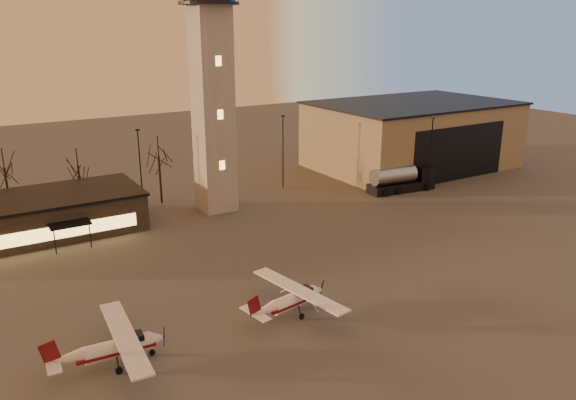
{
  "coord_description": "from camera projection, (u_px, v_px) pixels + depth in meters",
  "views": [
    {
      "loc": [
        -27.05,
        -31.04,
        21.88
      ],
      "look_at": [
        -0.06,
        13.0,
        5.7
      ],
      "focal_mm": 35.0,
      "sensor_mm": 36.0,
      "label": 1
    }
  ],
  "objects": [
    {
      "name": "ground",
      "position": [
        373.0,
        308.0,
        45.29
      ],
      "size": [
        220.0,
        220.0,
        0.0
      ],
      "primitive_type": "plane",
      "color": "#413E3C",
      "rests_on": "ground"
    },
    {
      "name": "light_poles",
      "position": [
        216.0,
        164.0,
        69.14
      ],
      "size": [
        58.5,
        12.25,
        10.14
      ],
      "color": "black",
      "rests_on": "ground"
    },
    {
      "name": "cessna_front",
      "position": [
        296.0,
        302.0,
        44.36
      ],
      "size": [
        8.01,
        10.09,
        2.77
      ],
      "rotation": [
        0.0,
        0.0,
        0.16
      ],
      "color": "white",
      "rests_on": "ground"
    },
    {
      "name": "cessna_rear",
      "position": [
        121.0,
        350.0,
        37.65
      ],
      "size": [
        8.36,
        10.56,
        2.9
      ],
      "rotation": [
        0.0,
        0.0,
        -0.07
      ],
      "color": "silver",
      "rests_on": "ground"
    },
    {
      "name": "fuel_truck",
      "position": [
        401.0,
        181.0,
        76.8
      ],
      "size": [
        9.83,
        4.0,
        3.55
      ],
      "rotation": [
        0.0,
        0.0,
        -0.11
      ],
      "color": "black",
      "rests_on": "ground"
    },
    {
      "name": "control_tower",
      "position": [
        212.0,
        75.0,
        64.81
      ],
      "size": [
        6.8,
        6.8,
        32.6
      ],
      "color": "gray",
      "rests_on": "ground"
    },
    {
      "name": "tree_row",
      "position": [
        81.0,
        161.0,
        68.54
      ],
      "size": [
        37.2,
        9.2,
        8.8
      ],
      "color": "black",
      "rests_on": "ground"
    },
    {
      "name": "hangar",
      "position": [
        412.0,
        134.0,
        89.35
      ],
      "size": [
        30.6,
        20.6,
        10.3
      ],
      "color": "#948461",
      "rests_on": "ground"
    },
    {
      "name": "terminal",
      "position": [
        19.0,
        218.0,
        59.69
      ],
      "size": [
        25.4,
        12.2,
        4.3
      ],
      "color": "black",
      "rests_on": "ground"
    }
  ]
}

